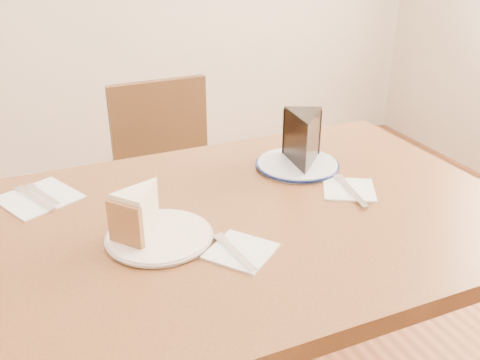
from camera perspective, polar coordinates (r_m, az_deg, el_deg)
name	(u,v)px	position (r m, az deg, el deg)	size (l,w,h in m)	color
table	(245,251)	(1.22, 0.49, -7.62)	(1.20, 0.80, 0.75)	#4D2915
chair_far	(174,192)	(1.90, -7.03, -1.26)	(0.42, 0.42, 0.83)	#371F10
plate_cream	(159,236)	(1.09, -8.60, -5.97)	(0.21, 0.21, 0.01)	white
plate_navy	(297,165)	(1.39, 6.13, 1.64)	(0.21, 0.21, 0.01)	white
carrot_cake	(143,212)	(1.08, -10.29, -3.37)	(0.07, 0.10, 0.09)	#EEE4C5
chocolate_cake	(304,142)	(1.36, 6.84, 4.03)	(0.10, 0.14, 0.12)	black
napkin_cream	(241,251)	(1.04, 0.12, -7.60)	(0.11, 0.11, 0.00)	white
napkin_navy	(349,189)	(1.29, 11.54, -0.97)	(0.12, 0.12, 0.00)	white
napkin_spare	(39,198)	(1.31, -20.65, -1.79)	(0.15, 0.15, 0.00)	white
fork_cream	(235,252)	(1.03, -0.58, -7.65)	(0.01, 0.14, 0.00)	white
knife_navy	(351,191)	(1.28, 11.75, -1.12)	(0.02, 0.17, 0.00)	silver
fork_spare	(42,194)	(1.32, -20.34, -1.45)	(0.01, 0.14, 0.00)	silver
knife_spare	(35,198)	(1.30, -21.02, -1.82)	(0.01, 0.16, 0.00)	silver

